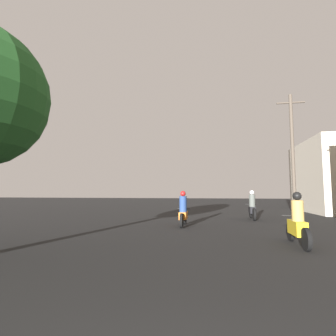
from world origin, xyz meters
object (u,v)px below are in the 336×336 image
object	(u,v)px
building_right_far	(333,177)
motorcycle_black	(252,208)
motorcycle_yellow	(297,224)
motorcycle_orange	(183,212)
utility_pole_far	(293,152)

from	to	relation	value
building_right_far	motorcycle_black	bearing A→B (deg)	-137.21
motorcycle_yellow	motorcycle_orange	bearing A→B (deg)	141.67
motorcycle_black	utility_pole_far	world-z (taller)	utility_pole_far
motorcycle_black	utility_pole_far	xyz separation A→B (m)	(2.57, 1.35, 3.20)
motorcycle_orange	building_right_far	bearing A→B (deg)	51.52
motorcycle_yellow	motorcycle_orange	world-z (taller)	motorcycle_orange
motorcycle_orange	utility_pole_far	xyz separation A→B (m)	(5.96, 4.75, 3.22)
building_right_far	utility_pole_far	world-z (taller)	utility_pole_far
motorcycle_orange	motorcycle_yellow	bearing A→B (deg)	-36.68
motorcycle_orange	motorcycle_black	xyz separation A→B (m)	(3.39, 3.40, 0.02)
utility_pole_far	motorcycle_orange	bearing A→B (deg)	-141.43
motorcycle_yellow	building_right_far	bearing A→B (deg)	70.51
motorcycle_yellow	motorcycle_black	world-z (taller)	motorcycle_black
motorcycle_yellow	building_right_far	world-z (taller)	building_right_far
motorcycle_yellow	utility_pole_far	xyz separation A→B (m)	(2.30, 8.37, 3.23)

